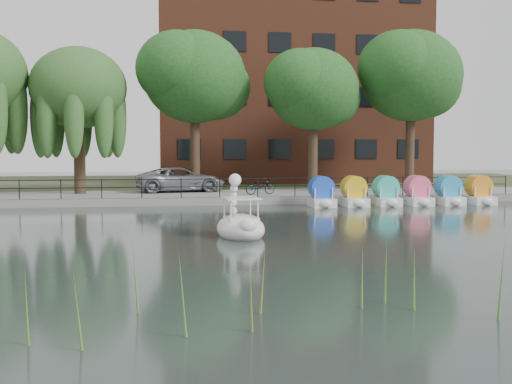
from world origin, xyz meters
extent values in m
plane|color=#35403F|center=(0.00, 0.00, 0.00)|extent=(120.00, 120.00, 0.00)
cube|color=gray|center=(0.00, 16.00, 0.20)|extent=(40.00, 6.00, 0.40)
cube|color=gray|center=(0.00, 13.05, 0.20)|extent=(40.00, 0.25, 0.40)
cube|color=#47512D|center=(0.00, 30.00, 0.18)|extent=(60.00, 22.00, 0.36)
cylinder|color=black|center=(0.00, 13.25, 1.35)|extent=(32.00, 0.04, 0.04)
cylinder|color=black|center=(0.00, 13.25, 0.95)|extent=(32.00, 0.04, 0.04)
cylinder|color=black|center=(0.00, 13.25, 0.90)|extent=(0.05, 0.05, 1.00)
cube|color=#4C1E16|center=(7.00, 30.00, 9.36)|extent=(20.00, 10.00, 18.00)
cylinder|color=#473323|center=(-7.50, 17.00, 2.30)|extent=(0.60, 0.60, 3.80)
ellipsoid|color=#416C31|center=(-7.50, 17.00, 6.29)|extent=(5.32, 5.32, 4.52)
cylinder|color=#473323|center=(-1.00, 18.00, 2.65)|extent=(0.60, 0.60, 4.50)
ellipsoid|color=#2C6B28|center=(-1.00, 18.00, 7.10)|extent=(6.00, 6.00, 5.10)
cylinder|color=#473323|center=(6.00, 17.50, 2.42)|extent=(0.60, 0.60, 4.05)
ellipsoid|color=#2C6B28|center=(6.00, 17.50, 6.43)|extent=(5.40, 5.40, 4.59)
cylinder|color=#473323|center=(12.50, 18.50, 2.76)|extent=(0.60, 0.60, 4.72)
ellipsoid|color=#2C6B28|center=(12.50, 18.50, 7.44)|extent=(6.30, 6.30, 5.36)
imported|color=gray|center=(-1.87, 17.65, 1.22)|extent=(3.63, 6.28, 1.65)
imported|color=gray|center=(2.38, 14.80, 0.90)|extent=(1.05, 1.82, 1.00)
ellipsoid|color=white|center=(-0.45, 1.19, 0.27)|extent=(1.80, 2.61, 0.55)
cube|color=white|center=(-0.44, 1.10, 0.55)|extent=(1.11, 1.19, 0.27)
cube|color=white|center=(-0.44, 1.15, 1.30)|extent=(1.26, 1.34, 0.05)
ellipsoid|color=white|center=(-0.34, 0.15, 0.50)|extent=(0.62, 0.50, 0.51)
sphere|color=white|center=(-0.54, 2.01, 1.87)|extent=(0.44, 0.44, 0.44)
cone|color=black|center=(-0.57, 2.30, 1.84)|extent=(0.21, 0.25, 0.18)
cylinder|color=yellow|center=(-0.55, 2.17, 1.85)|extent=(0.25, 0.12, 0.24)
cube|color=white|center=(4.98, 11.41, 0.22)|extent=(1.15, 1.70, 0.44)
cylinder|color=blue|center=(4.98, 11.51, 0.95)|extent=(0.90, 1.20, 0.90)
cube|color=white|center=(6.68, 11.41, 0.22)|extent=(1.15, 1.70, 0.44)
cylinder|color=gold|center=(6.68, 11.51, 0.95)|extent=(0.90, 1.20, 0.90)
cube|color=white|center=(8.38, 11.41, 0.22)|extent=(1.15, 1.70, 0.44)
cylinder|color=#32BBB2|center=(8.38, 11.51, 0.95)|extent=(0.90, 1.20, 0.90)
cube|color=white|center=(10.08, 11.41, 0.22)|extent=(1.15, 1.70, 0.44)
cylinder|color=#F65983|center=(10.08, 11.51, 0.95)|extent=(0.90, 1.20, 0.90)
cube|color=white|center=(11.78, 11.41, 0.22)|extent=(1.15, 1.70, 0.44)
cylinder|color=#2E99CF|center=(11.78, 11.51, 0.95)|extent=(0.90, 1.20, 0.90)
cube|color=white|center=(13.48, 11.41, 0.22)|extent=(1.15, 1.70, 0.44)
cylinder|color=orange|center=(13.48, 11.51, 0.95)|extent=(0.90, 1.20, 0.90)
camera|label=1|loc=(-3.14, -19.92, 2.99)|focal=45.00mm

